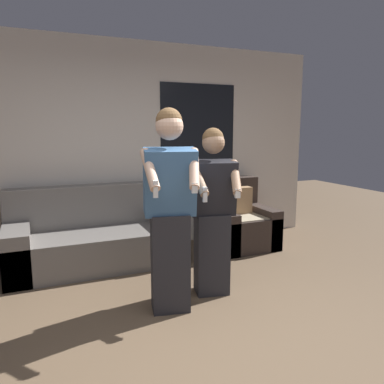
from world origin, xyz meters
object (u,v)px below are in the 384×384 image
object	(u,v)px
armchair	(239,223)
person_right	(212,212)
couch	(96,239)
person_left	(170,211)

from	to	relation	value
armchair	person_right	bearing A→B (deg)	-129.51
armchair	person_right	world-z (taller)	person_right
couch	person_left	bearing A→B (deg)	-73.57
couch	person_left	distance (m)	1.61
armchair	person_left	size ratio (longest dim) A/B	0.52
person_right	person_left	bearing A→B (deg)	-160.42
person_left	person_right	world-z (taller)	person_left
couch	person_right	world-z (taller)	person_right
armchair	person_left	bearing A→B (deg)	-137.04
couch	person_right	size ratio (longest dim) A/B	1.23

